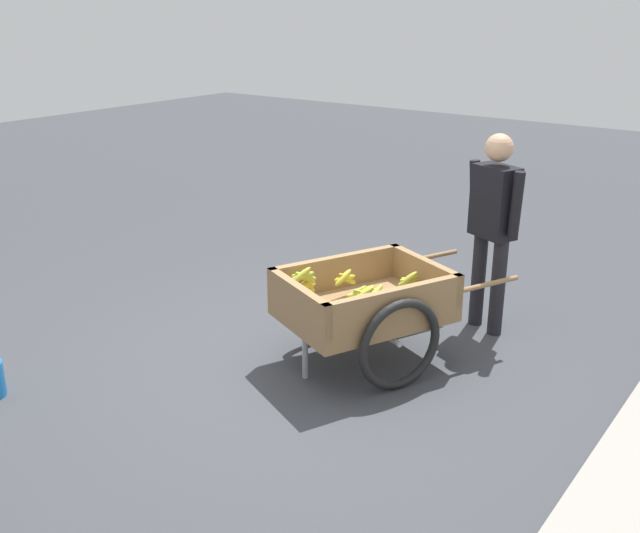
# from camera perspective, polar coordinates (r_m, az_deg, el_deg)

# --- Properties ---
(ground_plane) EXTENTS (24.00, 24.00, 0.00)m
(ground_plane) POSITION_cam_1_polar(r_m,az_deg,el_deg) (5.20, -2.26, -7.95)
(ground_plane) COLOR #3D3F44
(fruit_cart) EXTENTS (1.82, 1.35, 0.72)m
(fruit_cart) POSITION_cam_1_polar(r_m,az_deg,el_deg) (5.12, 3.47, -3.06)
(fruit_cart) COLOR #937047
(fruit_cart) RESTS_ON ground
(vendor_person) EXTENTS (0.32, 0.51, 1.54)m
(vendor_person) POSITION_cam_1_polar(r_m,az_deg,el_deg) (5.64, 13.37, 3.78)
(vendor_person) COLOR black
(vendor_person) RESTS_ON ground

